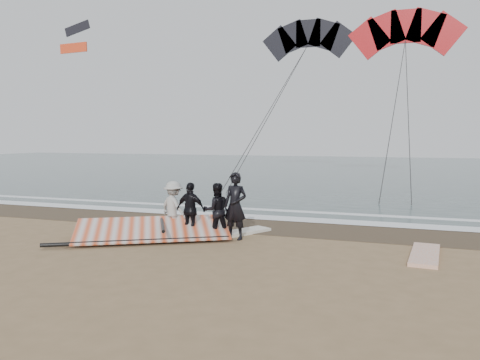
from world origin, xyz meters
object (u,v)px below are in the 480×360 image
at_px(board_white, 425,255).
at_px(man_main, 235,206).
at_px(sail_rig, 153,231).
at_px(board_cream, 237,233).

bearing_deg(board_white, man_main, -178.78).
bearing_deg(sail_rig, man_main, 16.08).
bearing_deg(board_white, sail_rig, -172.49).
relative_size(man_main, sail_rig, 0.42).
bearing_deg(sail_rig, board_cream, 31.32).
distance_m(board_cream, sail_rig, 2.43).
height_order(board_white, sail_rig, sail_rig).
bearing_deg(man_main, sail_rig, -155.00).
relative_size(board_white, board_cream, 1.02).
height_order(board_white, board_cream, board_cream).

